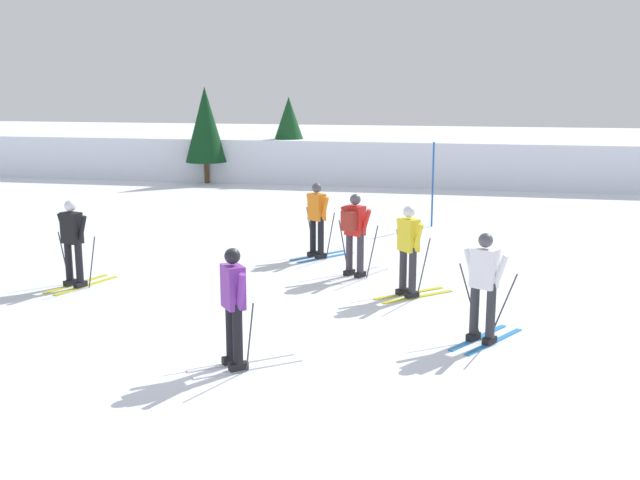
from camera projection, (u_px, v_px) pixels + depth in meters
name	position (u px, v px, depth m)	size (l,w,h in m)	color
ground_plane	(247.00, 340.00, 11.78)	(120.00, 120.00, 0.00)	silver
far_snow_ridge	(395.00, 158.00, 31.60)	(80.00, 6.10, 1.70)	silver
skier_red	(354.00, 231.00, 15.43)	(1.07, 1.59, 1.71)	silver
skier_black	(73.00, 241.00, 14.68)	(0.96, 1.64, 1.71)	gold
skier_purple	(234.00, 305.00, 10.47)	(1.49, 1.28, 1.71)	silver
skier_white	(484.00, 285.00, 11.50)	(1.13, 1.57, 1.71)	#237AC6
skier_yellow	(409.00, 248.00, 14.01)	(1.42, 1.36, 1.71)	gold
skier_orange	(317.00, 218.00, 17.15)	(1.29, 1.48, 1.71)	#237AC6
trail_marker_pole	(433.00, 185.00, 20.86)	(0.05, 0.05, 2.32)	#1E56AD
conifer_far_left	(205.00, 125.00, 29.71)	(1.61, 1.61, 3.75)	#513823
conifer_far_right	(289.00, 132.00, 30.28)	(1.91, 1.91, 3.35)	#513823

